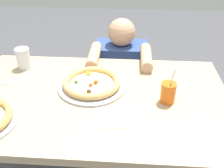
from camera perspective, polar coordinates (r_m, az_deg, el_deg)
The scene contains 7 objects.
dining_table at distance 1.41m, azimuth -3.27°, elevation -6.20°, with size 1.36×0.84×0.75m.
pizza_far at distance 1.41m, azimuth -4.38°, elevation 0.13°, with size 0.36×0.36×0.05m.
drink_cup_colored at distance 1.31m, azimuth 12.01°, elevation -1.79°, with size 0.07×0.07×0.18m.
water_cup_clear at distance 1.66m, azimuth -18.59°, elevation 5.31°, with size 0.08×0.08×0.12m.
paper_napkin at distance 1.21m, azimuth 0.28°, elevation -7.22°, with size 0.16×0.14×0.00m, color white.
fork at distance 1.54m, azimuth -20.66°, elevation 0.01°, with size 0.20×0.03×0.00m.
diner_seated at distance 2.02m, azimuth 1.85°, elevation -0.08°, with size 0.40×0.51×0.95m.
Camera 1 is at (0.16, -1.09, 1.53)m, focal length 42.44 mm.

